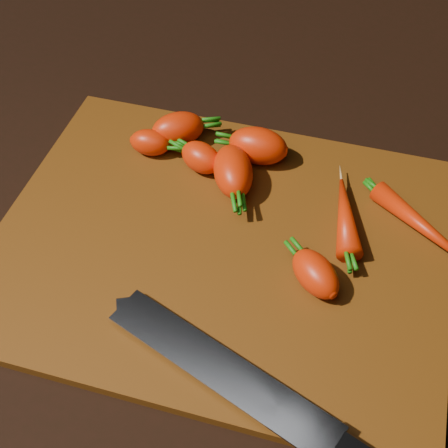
# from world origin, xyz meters

# --- Properties ---
(ground) EXTENTS (2.00, 2.00, 0.01)m
(ground) POSITION_xyz_m (0.00, 0.00, -0.01)
(ground) COLOR black
(cutting_board) EXTENTS (0.50, 0.40, 0.01)m
(cutting_board) POSITION_xyz_m (0.00, 0.00, 0.01)
(cutting_board) COLOR #5E300B
(cutting_board) RESTS_ON ground
(carrot_0) EXTENTS (0.08, 0.07, 0.04)m
(carrot_0) POSITION_xyz_m (-0.10, 0.14, 0.03)
(carrot_0) COLOR red
(carrot_0) RESTS_ON cutting_board
(carrot_1) EXTENTS (0.06, 0.06, 0.04)m
(carrot_1) POSITION_xyz_m (-0.06, 0.10, 0.03)
(carrot_1) COLOR red
(carrot_1) RESTS_ON cutting_board
(carrot_2) EXTENTS (0.07, 0.09, 0.05)m
(carrot_2) POSITION_xyz_m (-0.01, 0.09, 0.03)
(carrot_2) COLOR red
(carrot_2) RESTS_ON cutting_board
(carrot_3) EXTENTS (0.07, 0.05, 0.05)m
(carrot_3) POSITION_xyz_m (0.01, 0.14, 0.03)
(carrot_3) COLOR red
(carrot_3) RESTS_ON cutting_board
(carrot_4) EXTENTS (0.05, 0.04, 0.03)m
(carrot_4) POSITION_xyz_m (-0.13, 0.12, 0.03)
(carrot_4) COLOR red
(carrot_4) RESTS_ON cutting_board
(carrot_5) EXTENTS (0.07, 0.07, 0.04)m
(carrot_5) POSITION_xyz_m (0.11, -0.03, 0.03)
(carrot_5) COLOR red
(carrot_5) RESTS_ON cutting_board
(carrot_6) EXTENTS (0.13, 0.11, 0.03)m
(carrot_6) POSITION_xyz_m (0.21, 0.07, 0.02)
(carrot_6) COLOR red
(carrot_6) RESTS_ON cutting_board
(carrot_7) EXTENTS (0.05, 0.12, 0.03)m
(carrot_7) POSITION_xyz_m (0.13, 0.06, 0.03)
(carrot_7) COLOR red
(carrot_7) RESTS_ON cutting_board
(knife) EXTENTS (0.36, 0.16, 0.02)m
(knife) POSITION_xyz_m (0.06, -0.16, 0.02)
(knife) COLOR gray
(knife) RESTS_ON cutting_board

